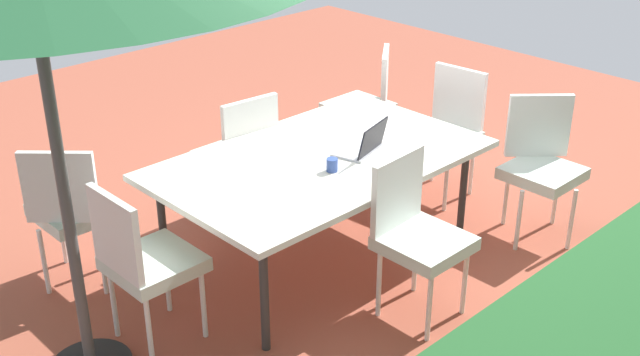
% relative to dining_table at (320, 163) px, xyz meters
% --- Properties ---
extents(ground_plane, '(10.00, 10.00, 0.02)m').
position_rel_dining_table_xyz_m(ground_plane, '(0.00, 0.00, -0.72)').
color(ground_plane, '#9E4C38').
extents(dining_table, '(2.08, 1.27, 0.75)m').
position_rel_dining_table_xyz_m(dining_table, '(0.00, 0.00, 0.00)').
color(dining_table, silver).
rests_on(dining_table, ground_plane).
extents(chair_northwest, '(0.59, 0.59, 0.98)m').
position_rel_dining_table_xyz_m(chair_northwest, '(-1.34, 0.79, -0.15)').
color(chair_northwest, silver).
rests_on(chair_northwest, ground_plane).
extents(chair_southwest, '(0.58, 0.58, 0.98)m').
position_rel_dining_table_xyz_m(chair_southwest, '(-1.34, -0.85, -0.15)').
color(chair_southwest, silver).
rests_on(chair_southwest, ground_plane).
extents(chair_southeast, '(0.59, 0.59, 0.98)m').
position_rel_dining_table_xyz_m(chair_southeast, '(1.30, -0.84, -0.15)').
color(chair_southeast, silver).
rests_on(chair_southeast, ground_plane).
extents(chair_north, '(0.46, 0.47, 0.98)m').
position_rel_dining_table_xyz_m(chair_north, '(0.01, 0.81, -0.15)').
color(chair_north, silver).
rests_on(chair_north, ground_plane).
extents(chair_west, '(0.48, 0.47, 0.98)m').
position_rel_dining_table_xyz_m(chair_west, '(-1.37, -0.04, -0.15)').
color(chair_west, silver).
rests_on(chair_west, ground_plane).
extents(chair_east, '(0.46, 0.46, 0.98)m').
position_rel_dining_table_xyz_m(chair_east, '(1.31, -0.02, -0.15)').
color(chair_east, silver).
rests_on(chair_east, ground_plane).
extents(chair_south, '(0.47, 0.48, 0.98)m').
position_rel_dining_table_xyz_m(chair_south, '(0.04, -0.77, -0.15)').
color(chair_south, silver).
rests_on(chair_south, ground_plane).
extents(laptop, '(0.37, 0.32, 0.21)m').
position_rel_dining_table_xyz_m(laptop, '(-0.24, 0.14, 0.09)').
color(laptop, '#B7B7BC').
rests_on(laptop, dining_table).
extents(cup, '(0.07, 0.07, 0.08)m').
position_rel_dining_table_xyz_m(cup, '(0.09, 0.20, 0.08)').
color(cup, '#334C99').
rests_on(cup, dining_table).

